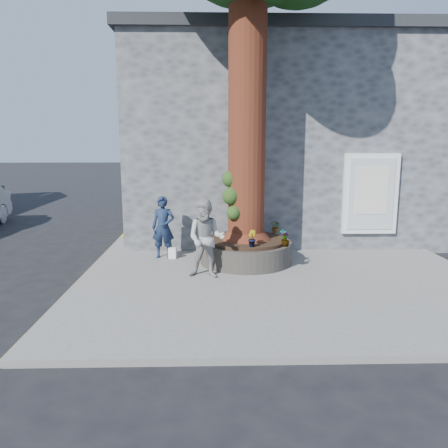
{
  "coord_description": "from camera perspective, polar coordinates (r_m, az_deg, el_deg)",
  "views": [
    {
      "loc": [
        -0.02,
        -8.66,
        3.1
      ],
      "look_at": [
        0.23,
        1.17,
        1.25
      ],
      "focal_mm": 35.0,
      "sensor_mm": 36.0,
      "label": 1
    }
  ],
  "objects": [
    {
      "name": "plant_a",
      "position": [
        10.44,
        7.79,
        -1.63
      ],
      "size": [
        0.22,
        0.19,
        0.35
      ],
      "primitive_type": "imported",
      "rotation": [
        0.0,
        0.0,
        0.41
      ],
      "color": "gray",
      "rests_on": "planter"
    },
    {
      "name": "plant_b",
      "position": [
        10.09,
        3.62,
        -1.89
      ],
      "size": [
        0.26,
        0.26,
        0.38
      ],
      "primitive_type": "imported",
      "rotation": [
        0.0,
        0.0,
        1.89
      ],
      "color": "gray",
      "rests_on": "planter"
    },
    {
      "name": "man",
      "position": [
        11.41,
        -7.94,
        -0.43
      ],
      "size": [
        0.62,
        0.43,
        1.61
      ],
      "primitive_type": "imported",
      "rotation": [
        0.0,
        0.0,
        -0.08
      ],
      "color": "#17243F",
      "rests_on": "pavement"
    },
    {
      "name": "yellow_line",
      "position": [
        10.58,
        -18.15,
        -6.9
      ],
      "size": [
        0.1,
        30.0,
        0.01
      ],
      "primitive_type": "cube",
      "color": "yellow",
      "rests_on": "ground"
    },
    {
      "name": "plant_c",
      "position": [
        10.19,
        8.02,
        -1.98
      ],
      "size": [
        0.2,
        0.2,
        0.34
      ],
      "primitive_type": "imported",
      "rotation": [
        0.0,
        0.0,
        3.19
      ],
      "color": "gray",
      "rests_on": "planter"
    },
    {
      "name": "woman",
      "position": [
        9.65,
        -2.35,
        -1.93
      ],
      "size": [
        0.96,
        0.81,
        1.75
      ],
      "primitive_type": "imported",
      "rotation": [
        0.0,
        0.0,
        -0.18
      ],
      "color": "#A19F9A",
      "rests_on": "pavement"
    },
    {
      "name": "stone_shop",
      "position": [
        16.05,
        7.72,
        10.77
      ],
      "size": [
        10.3,
        8.3,
        6.3
      ],
      "color": "#484A4D",
      "rests_on": "ground"
    },
    {
      "name": "planter",
      "position": [
        11.02,
        2.87,
        -3.47
      ],
      "size": [
        2.3,
        2.3,
        0.6
      ],
      "color": "black",
      "rests_on": "pavement"
    },
    {
      "name": "ground",
      "position": [
        9.2,
        -1.25,
        -9.04
      ],
      "size": [
        120.0,
        120.0,
        0.0
      ],
      "primitive_type": "plane",
      "color": "black",
      "rests_on": "ground"
    },
    {
      "name": "shopping_bag",
      "position": [
        11.45,
        -6.74,
        -3.78
      ],
      "size": [
        0.22,
        0.15,
        0.28
      ],
      "primitive_type": "cube",
      "rotation": [
        0.0,
        0.0,
        -0.18
      ],
      "color": "white",
      "rests_on": "pavement"
    },
    {
      "name": "pavement",
      "position": [
        10.24,
        7.21,
        -6.7
      ],
      "size": [
        9.0,
        8.0,
        0.12
      ],
      "primitive_type": "cube",
      "color": "slate",
      "rests_on": "ground"
    },
    {
      "name": "plant_d",
      "position": [
        11.68,
        6.8,
        -0.33
      ],
      "size": [
        0.4,
        0.41,
        0.34
      ],
      "primitive_type": "imported",
      "rotation": [
        0.0,
        0.0,
        5.35
      ],
      "color": "gray",
      "rests_on": "planter"
    }
  ]
}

